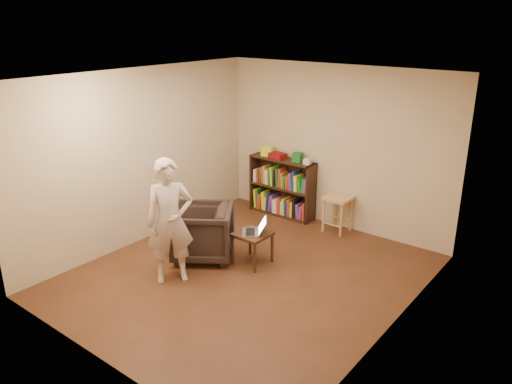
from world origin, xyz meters
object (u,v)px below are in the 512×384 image
Objects in this scene: armchair at (202,232)px; laptop at (255,230)px; stool at (338,204)px; bookshelf at (282,190)px; person at (170,221)px; side_table at (252,238)px.

laptop is (0.72, 0.31, 0.13)m from armchair.
laptop is (-0.34, -1.69, 0.04)m from stool.
bookshelf is 1.12m from stool.
person reaches higher than bookshelf.
side_table is 0.14m from laptop.
laptop is (0.04, 0.02, 0.13)m from side_table.
stool is 1.72m from laptop.
side_table is at bearing -67.39° from bookshelf.
armchair is 1.82× the size of side_table.
side_table is at bearing -103.64° from laptop.
bookshelf is at bearing 146.18° from armchair.
armchair is at bearing 48.34° from person.
armchair is 1.82× the size of laptop.
person is (0.14, -0.70, 0.44)m from armchair.
stool is at bearing 77.33° from side_table.
laptop is at bearing 77.62° from armchair.
stool is (1.12, -0.06, 0.03)m from bookshelf.
person is (-0.55, -0.99, 0.44)m from side_table.
armchair is at bearing -88.56° from bookshelf.
side_table is 0.28× the size of person.
side_table is (-0.38, -1.70, -0.09)m from stool.
stool is 1.26× the size of laptop.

